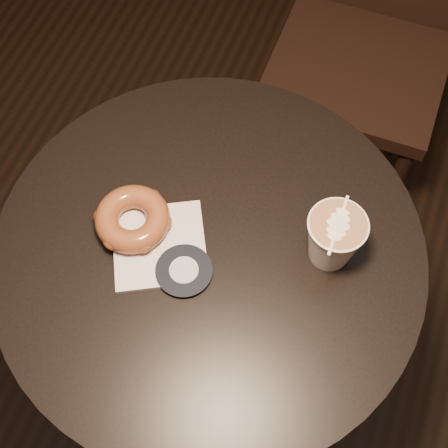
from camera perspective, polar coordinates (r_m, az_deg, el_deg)
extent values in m
plane|color=black|center=(1.71, -0.84, -12.94)|extent=(4.50, 4.50, 0.00)
cylinder|color=black|center=(1.01, -1.39, -2.45)|extent=(0.70, 0.70, 0.03)
cylinder|color=black|center=(1.35, -1.05, -9.00)|extent=(0.07, 0.07, 0.70)
cylinder|color=black|center=(1.70, -0.85, -12.86)|extent=(0.44, 0.44, 0.02)
cube|color=black|center=(1.62, 12.22, 13.96)|extent=(0.42, 0.42, 0.04)
cylinder|color=black|center=(1.71, 3.54, 6.40)|extent=(0.04, 0.04, 0.47)
cylinder|color=black|center=(1.70, 14.91, 2.72)|extent=(0.04, 0.04, 0.47)
cylinder|color=black|center=(1.93, 7.06, 14.58)|extent=(0.04, 0.04, 0.47)
cylinder|color=black|center=(1.92, 17.37, 11.28)|extent=(0.04, 0.04, 0.47)
cube|color=silver|center=(1.00, -5.93, -1.96)|extent=(0.20, 0.20, 0.01)
torus|color=brown|center=(1.00, -8.36, 0.47)|extent=(0.12, 0.12, 0.04)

